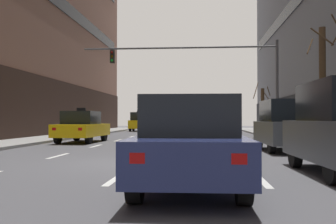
{
  "coord_description": "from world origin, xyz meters",
  "views": [
    {
      "loc": [
        1.85,
        -11.46,
        1.32
      ],
      "look_at": [
        -0.56,
        17.72,
        1.83
      ],
      "focal_mm": 41.65,
      "sensor_mm": 36.0,
      "label": 1
    }
  ],
  "objects": [
    {
      "name": "ground_plane",
      "position": [
        0.0,
        0.0,
        0.0
      ],
      "size": [
        120.0,
        120.0,
        0.0
      ],
      "primitive_type": "plane",
      "color": "#515156"
    },
    {
      "name": "lane_stripe_l1_s4",
      "position": [
        -3.16,
        2.0,
        0.0
      ],
      "size": [
        0.16,
        2.0,
        0.01
      ],
      "primitive_type": "cube",
      "color": "silver",
      "rests_on": "ground"
    },
    {
      "name": "lane_stripe_l1_s5",
      "position": [
        -3.16,
        7.0,
        0.0
      ],
      "size": [
        0.16,
        2.0,
        0.01
      ],
      "primitive_type": "cube",
      "color": "silver",
      "rests_on": "ground"
    },
    {
      "name": "lane_stripe_l1_s6",
      "position": [
        -3.16,
        12.0,
        0.0
      ],
      "size": [
        0.16,
        2.0,
        0.01
      ],
      "primitive_type": "cube",
      "color": "silver",
      "rests_on": "ground"
    },
    {
      "name": "lane_stripe_l1_s7",
      "position": [
        -3.16,
        17.0,
        0.0
      ],
      "size": [
        0.16,
        2.0,
        0.01
      ],
      "primitive_type": "cube",
      "color": "silver",
      "rests_on": "ground"
    },
    {
      "name": "lane_stripe_l1_s8",
      "position": [
        -3.16,
        22.0,
        0.0
      ],
      "size": [
        0.16,
        2.0,
        0.01
      ],
      "primitive_type": "cube",
      "color": "silver",
      "rests_on": "ground"
    },
    {
      "name": "lane_stripe_l1_s9",
      "position": [
        -3.16,
        27.0,
        0.0
      ],
      "size": [
        0.16,
        2.0,
        0.01
      ],
      "primitive_type": "cube",
      "color": "silver",
      "rests_on": "ground"
    },
    {
      "name": "lane_stripe_l1_s10",
      "position": [
        -3.16,
        32.0,
        0.0
      ],
      "size": [
        0.16,
        2.0,
        0.01
      ],
      "primitive_type": "cube",
      "color": "silver",
      "rests_on": "ground"
    },
    {
      "name": "lane_stripe_l2_s3",
      "position": [
        0.0,
        -3.0,
        0.0
      ],
      "size": [
        0.16,
        2.0,
        0.01
      ],
      "primitive_type": "cube",
      "color": "silver",
      "rests_on": "ground"
    },
    {
      "name": "lane_stripe_l2_s4",
      "position": [
        0.0,
        2.0,
        0.0
      ],
      "size": [
        0.16,
        2.0,
        0.01
      ],
      "primitive_type": "cube",
      "color": "silver",
      "rests_on": "ground"
    },
    {
      "name": "lane_stripe_l2_s5",
      "position": [
        0.0,
        7.0,
        0.0
      ],
      "size": [
        0.16,
        2.0,
        0.01
      ],
      "primitive_type": "cube",
      "color": "silver",
      "rests_on": "ground"
    },
    {
      "name": "lane_stripe_l2_s6",
      "position": [
        0.0,
        12.0,
        0.0
      ],
      "size": [
        0.16,
        2.0,
        0.01
      ],
      "primitive_type": "cube",
      "color": "silver",
      "rests_on": "ground"
    },
    {
      "name": "lane_stripe_l2_s7",
      "position": [
        0.0,
        17.0,
        0.0
      ],
      "size": [
        0.16,
        2.0,
        0.01
      ],
      "primitive_type": "cube",
      "color": "silver",
      "rests_on": "ground"
    },
    {
      "name": "lane_stripe_l2_s8",
      "position": [
        0.0,
        22.0,
        0.0
      ],
      "size": [
        0.16,
        2.0,
        0.01
      ],
      "primitive_type": "cube",
      "color": "silver",
      "rests_on": "ground"
    },
    {
      "name": "lane_stripe_l2_s9",
      "position": [
        0.0,
        27.0,
        0.0
      ],
      "size": [
        0.16,
        2.0,
        0.01
      ],
      "primitive_type": "cube",
      "color": "silver",
      "rests_on": "ground"
    },
    {
      "name": "lane_stripe_l2_s10",
      "position": [
        0.0,
        32.0,
        0.0
      ],
      "size": [
        0.16,
        2.0,
        0.01
      ],
      "primitive_type": "cube",
      "color": "silver",
      "rests_on": "ground"
    },
    {
      "name": "lane_stripe_l3_s3",
      "position": [
        3.16,
        -3.0,
        0.0
      ],
      "size": [
        0.16,
        2.0,
        0.01
      ],
      "primitive_type": "cube",
      "color": "silver",
      "rests_on": "ground"
    },
    {
      "name": "lane_stripe_l3_s4",
      "position": [
        3.16,
        2.0,
        0.0
      ],
      "size": [
        0.16,
        2.0,
        0.01
      ],
      "primitive_type": "cube",
      "color": "silver",
      "rests_on": "ground"
    },
    {
      "name": "lane_stripe_l3_s5",
      "position": [
        3.16,
        7.0,
        0.0
      ],
      "size": [
        0.16,
        2.0,
        0.01
      ],
      "primitive_type": "cube",
      "color": "silver",
      "rests_on": "ground"
    },
    {
      "name": "lane_stripe_l3_s6",
      "position": [
        3.16,
        12.0,
        0.0
      ],
      "size": [
        0.16,
        2.0,
        0.01
      ],
      "primitive_type": "cube",
      "color": "silver",
      "rests_on": "ground"
    },
    {
      "name": "lane_stripe_l3_s7",
      "position": [
        3.16,
        17.0,
        0.0
      ],
      "size": [
        0.16,
        2.0,
        0.01
      ],
      "primitive_type": "cube",
      "color": "silver",
      "rests_on": "ground"
    },
    {
      "name": "lane_stripe_l3_s8",
      "position": [
        3.16,
        22.0,
        0.0
      ],
      "size": [
        0.16,
        2.0,
        0.01
      ],
      "primitive_type": "cube",
      "color": "silver",
      "rests_on": "ground"
    },
    {
      "name": "lane_stripe_l3_s9",
      "position": [
        3.16,
        27.0,
        0.0
      ],
      "size": [
        0.16,
        2.0,
        0.01
      ],
      "primitive_type": "cube",
      "color": "silver",
      "rests_on": "ground"
    },
    {
      "name": "lane_stripe_l3_s10",
      "position": [
        3.16,
        32.0,
        0.0
      ],
      "size": [
        0.16,
        2.0,
        0.01
      ],
      "primitive_type": "cube",
      "color": "silver",
      "rests_on": "ground"
    },
    {
      "name": "taxi_driving_0",
      "position": [
        1.54,
        23.09,
        0.77
      ],
      "size": [
        1.77,
        4.17,
        1.73
      ],
      "color": "black",
      "rests_on": "ground"
    },
    {
      "name": "taxi_driving_1",
      "position": [
        1.51,
        10.29,
        1.07
      ],
      "size": [
        1.88,
        4.44,
        2.33
      ],
      "color": "black",
      "rests_on": "ground"
    },
    {
      "name": "taxi_driving_2",
      "position": [
        -4.73,
        9.83,
        0.86
      ],
      "size": [
        2.09,
        4.7,
        1.93
      ],
      "color": "black",
      "rests_on": "ground"
    },
    {
      "name": "car_driving_3",
      "position": [
        1.66,
        -4.09,
        0.85
      ],
      "size": [
        1.97,
        4.61,
        1.72
      ],
      "color": "black",
      "rests_on": "ground"
    },
    {
      "name": "taxi_driving_4",
      "position": [
        1.54,
        17.29,
        0.77
      ],
      "size": [
        1.93,
        4.25,
        1.74
      ],
      "color": "black",
      "rests_on": "ground"
    },
    {
      "name": "taxi_driving_5",
      "position": [
        -4.66,
        29.6,
        1.0
      ],
      "size": [
        1.88,
        4.2,
        2.17
      ],
      "color": "black",
      "rests_on": "ground"
    },
    {
      "name": "car_driving_6",
      "position": [
        -1.64,
        28.85,
        1.09
      ],
      "size": [
        1.93,
        4.53,
        2.18
      ],
      "color": "black",
      "rests_on": "ground"
    },
    {
      "name": "car_parked_2",
      "position": [
        5.28,
        4.8,
        1.04
      ],
      "size": [
        1.91,
        4.35,
        2.08
      ],
      "color": "black",
      "rests_on": "ground"
    },
    {
      "name": "traffic_signal_0",
      "position": [
        2.57,
        13.66,
        4.65
      ],
      "size": [
        12.6,
        0.35,
        6.2
      ],
      "color": "#4C4C51",
      "rests_on": "sidewalk_right"
    },
    {
      "name": "street_tree_0",
      "position": [
        7.53,
        7.08,
        2.99
      ],
      "size": [
        1.9,
        2.04,
        5.77
      ],
      "color": "#4C3823",
      "rests_on": "sidewalk_right"
    },
    {
      "name": "street_tree_1",
      "position": [
        7.52,
        24.47,
        2.2
      ],
      "size": [
        1.71,
        1.7,
        4.57
      ],
      "color": "#4C3823",
      "rests_on": "sidewalk_right"
    }
  ]
}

